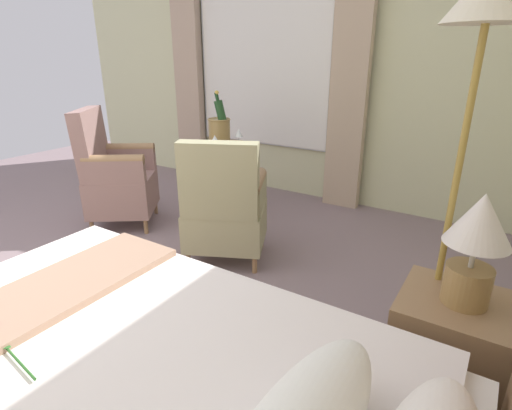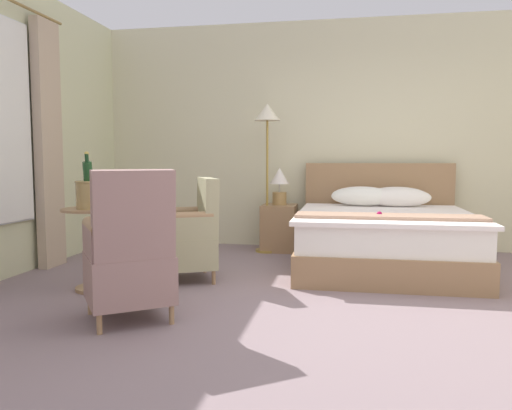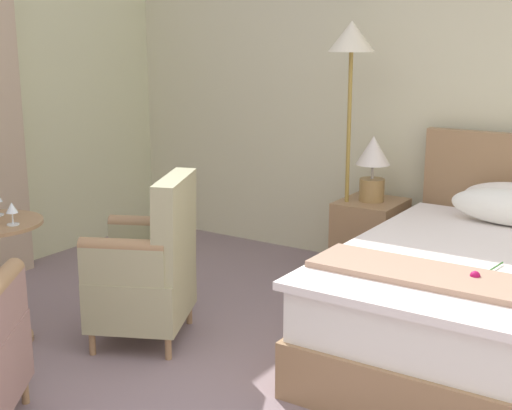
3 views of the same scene
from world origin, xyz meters
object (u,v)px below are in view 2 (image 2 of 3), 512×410
object	(u,v)px
champagne_bucket	(88,191)
wine_glass_near_bucket	(114,198)
bed	(383,235)
bedside_lamp	(279,183)
wine_glass_near_edge	(93,195)
floor_lamp_brass	(267,131)
side_table_round	(96,242)
armchair_by_window	(191,235)
nightstand	(279,228)
armchair_facing_bed	(130,257)

from	to	relation	value
champagne_bucket	wine_glass_near_bucket	size ratio (longest dim) A/B	3.88
bed	champagne_bucket	xyz separation A→B (m)	(-2.50, -1.46, 0.52)
bedside_lamp	wine_glass_near_edge	size ratio (longest dim) A/B	3.00
floor_lamp_brass	wine_glass_near_edge	bearing A→B (deg)	-122.84
side_table_round	armchair_by_window	distance (m)	0.85
nightstand	champagne_bucket	bearing A→B (deg)	-120.85
bedside_lamp	armchair_by_window	world-z (taller)	bedside_lamp
bedside_lamp	armchair_facing_bed	bearing A→B (deg)	-102.65
champagne_bucket	nightstand	bearing A→B (deg)	59.15
champagne_bucket	armchair_facing_bed	xyz separation A→B (m)	(0.67, -0.67, -0.40)
bed	armchair_facing_bed	bearing A→B (deg)	-130.63
floor_lamp_brass	wine_glass_near_bucket	distance (m)	2.33
bed	champagne_bucket	bearing A→B (deg)	-149.69
armchair_facing_bed	wine_glass_near_bucket	bearing A→B (deg)	122.12
wine_glass_near_edge	nightstand	bearing A→B (deg)	55.97
floor_lamp_brass	wine_glass_near_bucket	size ratio (longest dim) A/B	14.44
wine_glass_near_edge	wine_glass_near_bucket	bearing A→B (deg)	-18.78
bedside_lamp	side_table_round	distance (m)	2.53
bed	wine_glass_near_edge	distance (m)	2.90
bedside_lamp	champagne_bucket	distance (m)	2.56
bed	champagne_bucket	size ratio (longest dim) A/B	4.36
bed	wine_glass_near_bucket	distance (m)	2.73
champagne_bucket	bed	bearing A→B (deg)	30.31
floor_lamp_brass	wine_glass_near_edge	distance (m)	2.37
wine_glass_near_bucket	side_table_round	bearing A→B (deg)	-170.25
wine_glass_near_bucket	armchair_facing_bed	distance (m)	0.97
bedside_lamp	armchair_by_window	bearing A→B (deg)	-110.37
wine_glass_near_bucket	armchair_facing_bed	xyz separation A→B (m)	(0.48, -0.76, -0.34)
champagne_bucket	armchair_by_window	distance (m)	1.01
bedside_lamp	champagne_bucket	xyz separation A→B (m)	(-1.31, -2.20, 0.02)
armchair_by_window	armchair_facing_bed	size ratio (longest dim) A/B	0.90
bed	armchair_by_window	xyz separation A→B (m)	(-1.79, -0.89, 0.08)
bed	armchair_facing_bed	xyz separation A→B (m)	(-1.83, -2.14, 0.11)
side_table_round	armchair_facing_bed	bearing A→B (deg)	-48.93
bed	wine_glass_near_edge	size ratio (longest dim) A/B	13.81
bedside_lamp	bed	bearing A→B (deg)	-31.82
nightstand	wine_glass_near_edge	size ratio (longest dim) A/B	3.74
nightstand	wine_glass_near_bucket	size ratio (longest dim) A/B	4.58
nightstand	wine_glass_near_bucket	world-z (taller)	wine_glass_near_bucket
nightstand	armchair_by_window	size ratio (longest dim) A/B	0.60
champagne_bucket	bedside_lamp	bearing A→B (deg)	59.15
bedside_lamp	armchair_facing_bed	xyz separation A→B (m)	(-0.65, -2.88, -0.39)
wine_glass_near_bucket	wine_glass_near_edge	xyz separation A→B (m)	(-0.24, 0.08, 0.02)
bedside_lamp	wine_glass_near_bucket	distance (m)	2.39
nightstand	wine_glass_near_edge	bearing A→B (deg)	-124.03
armchair_by_window	wine_glass_near_edge	bearing A→B (deg)	-152.59
nightstand	floor_lamp_brass	xyz separation A→B (m)	(-0.13, -0.11, 1.18)
side_table_round	wine_glass_near_bucket	size ratio (longest dim) A/B	5.72
wine_glass_near_bucket	armchair_facing_bed	world-z (taller)	armchair_facing_bed
bed	armchair_by_window	world-z (taller)	bed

